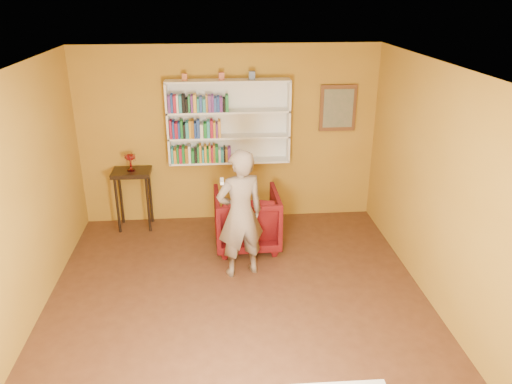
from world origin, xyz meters
TOP-DOWN VIEW (x-y plane):
  - room_shell at (0.00, 0.00)m, footprint 5.30×5.80m
  - bookshelf at (0.00, 2.41)m, footprint 1.80×0.29m
  - books_row_lower at (-0.43, 2.30)m, footprint 0.88×0.19m
  - books_row_middle at (-0.49, 2.30)m, footprint 0.74×0.19m
  - books_row_upper at (-0.44, 2.30)m, footprint 0.86×0.19m
  - ornament_left at (-0.61, 2.35)m, footprint 0.07×0.07m
  - ornament_centre at (-0.09, 2.35)m, footprint 0.08×0.08m
  - ornament_right at (0.34, 2.35)m, footprint 0.09×0.09m
  - framed_painting at (1.65, 2.46)m, footprint 0.55×0.05m
  - console_table at (-1.46, 2.25)m, footprint 0.56×0.43m
  - ruby_lustre at (-1.46, 2.25)m, footprint 0.16×0.16m
  - armchair at (0.20, 1.51)m, footprint 0.91×0.93m
  - person at (0.07, 0.77)m, footprint 0.70×0.56m
  - game_remote at (-0.15, 0.51)m, footprint 0.04×0.15m

SIDE VIEW (x-z plane):
  - armchair at x=0.20m, z-range 0.00..0.83m
  - console_table at x=-1.46m, z-range 0.30..1.22m
  - person at x=0.07m, z-range 0.00..1.67m
  - room_shell at x=0.00m, z-range -0.42..2.46m
  - ruby_lustre at x=-1.46m, z-range 0.98..1.24m
  - books_row_lower at x=-0.43m, z-range 0.99..1.26m
  - game_remote at x=-0.15m, z-range 1.36..1.40m
  - books_row_middle at x=-0.49m, z-range 1.38..1.65m
  - bookshelf at x=0.00m, z-range 0.98..2.21m
  - framed_painting at x=1.65m, z-range 1.40..2.10m
  - books_row_upper at x=-0.44m, z-range 1.76..2.02m
  - ornament_left at x=-0.61m, z-range 2.21..2.31m
  - ornament_centre at x=-0.09m, z-range 2.21..2.32m
  - ornament_right at x=0.34m, z-range 2.21..2.33m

